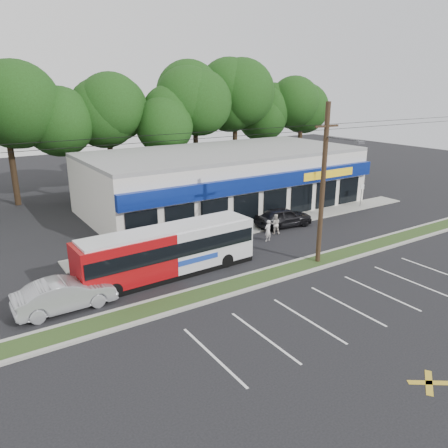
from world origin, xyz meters
name	(u,v)px	position (x,y,z in m)	size (l,w,h in m)	color
ground	(293,279)	(0.00, 0.00, 0.00)	(120.00, 120.00, 0.00)	black
grass_strip	(282,272)	(0.00, 1.00, 0.06)	(40.00, 1.60, 0.12)	#213C18
curb_south	(291,277)	(0.00, 0.15, 0.07)	(40.00, 0.25, 0.14)	#9E9E93
curb_north	(273,267)	(0.00, 1.85, 0.07)	(40.00, 0.25, 0.14)	#9E9E93
sidewalk	(265,225)	(5.00, 9.00, 0.05)	(32.00, 2.20, 0.10)	#9E9E93
strip_mall	(224,179)	(5.50, 15.91, 2.65)	(25.00, 12.55, 5.30)	beige
utility_pole	(322,180)	(2.83, 0.93, 5.41)	(50.00, 2.77, 10.00)	black
lamp_post	(322,185)	(11.00, 8.80, 2.67)	(0.30, 0.30, 4.25)	black
sign_post	(362,191)	(16.00, 8.57, 1.56)	(0.45, 0.10, 2.23)	#59595E
tree_line	(160,110)	(4.00, 26.00, 8.42)	(46.76, 6.76, 11.83)	black
metrobus	(169,250)	(-5.82, 4.50, 1.57)	(11.09, 2.74, 2.96)	#9B0B0F
car_dark	(284,217)	(6.11, 8.01, 0.81)	(1.91, 4.74, 1.62)	black
car_silver	(65,295)	(-12.11, 3.50, 0.82)	(1.73, 4.95, 1.63)	#999BA0
pedestrian_a	(268,231)	(2.90, 6.00, 0.80)	(0.58, 0.38, 1.60)	silver
pedestrian_b	(275,224)	(4.40, 7.00, 0.78)	(0.76, 0.59, 1.56)	beige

